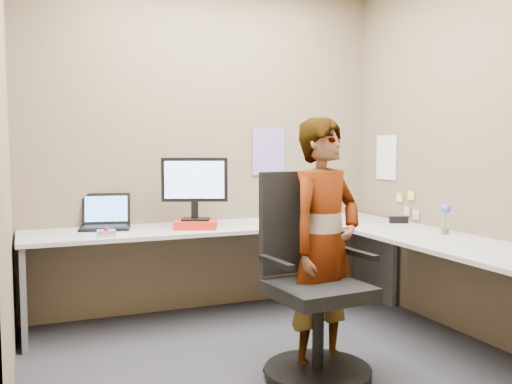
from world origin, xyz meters
name	(u,v)px	position (x,y,z in m)	size (l,w,h in m)	color
ground	(270,359)	(0.00, 0.00, 0.00)	(3.00, 3.00, 0.00)	#26262B
wall_back	(207,146)	(0.00, 1.30, 1.35)	(3.00, 3.00, 0.00)	#746448
wall_right	(462,146)	(1.50, 0.00, 1.35)	(2.70, 2.70, 0.00)	#746448
wall_left	(5,147)	(-1.50, 0.00, 1.35)	(2.70, 2.70, 0.00)	#746448
desk	(304,252)	(0.44, 0.39, 0.59)	(2.98, 2.58, 0.73)	#A2A2A2
paper_ream	(196,224)	(-0.22, 0.89, 0.76)	(0.31, 0.23, 0.06)	red
monitor	(195,183)	(-0.22, 0.91, 1.07)	(0.48, 0.23, 0.47)	black
laptop	(106,219)	(-0.85, 1.17, 0.80)	(0.42, 0.37, 0.26)	black
trackball_mouse	(106,233)	(-0.90, 0.77, 0.76)	(0.12, 0.08, 0.07)	#B7B7BC
origami	(268,223)	(0.31, 0.75, 0.76)	(0.10, 0.10, 0.06)	white
stapler	(399,220)	(1.37, 0.55, 0.76)	(0.15, 0.04, 0.06)	black
flower	(446,214)	(1.33, -0.04, 0.87)	(0.07, 0.07, 0.22)	brown
calendar_purple	(269,152)	(0.55, 1.29, 1.30)	(0.30, 0.01, 0.40)	#846BB7
calendar_white	(386,157)	(1.49, 0.90, 1.25)	(0.01, 0.28, 0.38)	white
sticky_note_a	(411,195)	(1.49, 0.55, 0.95)	(0.01, 0.07, 0.07)	#F2E059
sticky_note_b	(407,211)	(1.49, 0.60, 0.82)	(0.01, 0.07, 0.07)	pink
sticky_note_c	(416,215)	(1.49, 0.48, 0.80)	(0.01, 0.07, 0.07)	pink
sticky_note_d	(400,198)	(1.49, 0.70, 0.92)	(0.01, 0.07, 0.07)	#F2E059
office_chair	(312,295)	(0.13, -0.31, 0.48)	(0.63, 0.63, 1.18)	black
person	(325,245)	(0.24, -0.26, 0.76)	(0.56, 0.36, 1.52)	#999399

